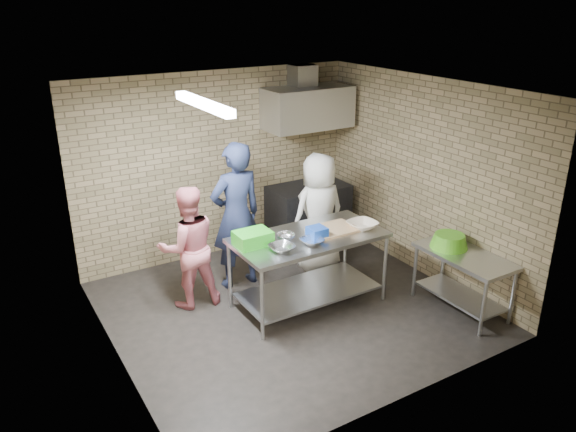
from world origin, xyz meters
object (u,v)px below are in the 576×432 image
Objects in this scene: man_navy at (236,216)px; stove at (308,213)px; side_counter at (462,282)px; woman_pink at (188,247)px; blue_tub at (317,233)px; bottle_red at (304,110)px; green_crate at (253,238)px; green_basin at (449,241)px; bottle_green at (326,108)px; woman_white at (319,213)px; prep_table at (308,270)px.

stove is at bearing -157.46° from man_navy.
man_navy is at bearing 135.53° from side_counter.
woman_pink is (-0.74, -0.17, -0.20)m from man_navy.
bottle_red is at bearing 61.57° from blue_tub.
stove is 2.90× the size of green_crate.
green_crate is at bearing 156.64° from green_basin.
green_basin is at bearing 156.08° from woman_pink.
bottle_green reaches higher than woman_pink.
bottle_green is 1.85m from woman_white.
man_navy is at bearing -154.53° from bottle_green.
man_navy reaches higher than blue_tub.
stove is 5.80× the size of blue_tub.
prep_table is at bearing -123.10° from stove.
woman_white reaches higher than green_crate.
bottle_green reaches higher than side_counter.
side_counter is 0.52m from green_basin.
stove is 6.67× the size of bottle_red.
green_basin is 3.01m from bottle_red.
green_crate is (-0.70, 0.12, 0.55)m from prep_table.
bottle_green is 0.08× the size of man_navy.
woman_pink is (-1.26, 0.76, 0.31)m from prep_table.
bottle_green is at bearing -156.71° from man_navy.
bottle_green is 3.26m from woman_pink.
bottle_green is at bearing 89.58° from green_basin.
green_crate is 0.27× the size of woman_pink.
prep_table is at bearing 151.09° from green_basin.
prep_table is 2.89m from bottle_green.
woman_pink is at bearing 10.47° from man_navy.
side_counter is 2.10m from woman_white.
side_counter is 0.61× the size of man_navy.
woman_white reaches higher than blue_tub.
side_counter is at bearing 152.54° from woman_pink.
bottle_green reaches higher than green_crate.
bottle_green is (2.23, 1.78, 1.00)m from green_crate.
woman_white is at bearing 117.89° from green_basin.
blue_tub is at bearing 53.98° from woman_white.
green_crate is 2.76× the size of bottle_green.
stove is 1.65m from bottle_green.
man_navy is (-2.03, 1.76, 0.15)m from green_basin.
green_basin is 0.23× the size of man_navy.
stove is 2.57m from green_basin.
side_counter is 2.79m from stove.
green_crate is at bearing 151.63° from side_counter.
man_navy is at bearing -149.38° from bottle_red.
green_basin is (2.21, -0.96, -0.18)m from green_crate.
man_navy reaches higher than side_counter.
green_basin is at bearing 94.57° from side_counter.
blue_tub is (0.05, -0.10, 0.53)m from prep_table.
woman_pink reaches higher than green_basin.
blue_tub is 1.07m from woman_white.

